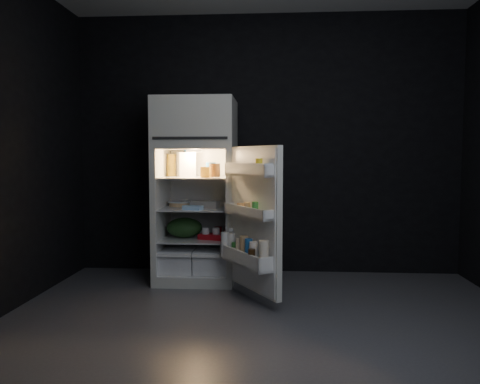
# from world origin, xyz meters

# --- Properties ---
(floor) EXTENTS (4.00, 3.40, 0.00)m
(floor) POSITION_xyz_m (0.00, 0.00, 0.00)
(floor) COLOR #4C4C51
(floor) RESTS_ON ground
(wall_back) EXTENTS (4.00, 0.00, 2.70)m
(wall_back) POSITION_xyz_m (0.00, 1.70, 1.35)
(wall_back) COLOR black
(wall_back) RESTS_ON ground
(wall_front) EXTENTS (4.00, 0.00, 2.70)m
(wall_front) POSITION_xyz_m (0.00, -1.70, 1.35)
(wall_front) COLOR black
(wall_front) RESTS_ON ground
(refrigerator) EXTENTS (0.76, 0.71, 1.78)m
(refrigerator) POSITION_xyz_m (-0.68, 1.32, 0.96)
(refrigerator) COLOR silver
(refrigerator) RESTS_ON ground
(fridge_door) EXTENTS (0.54, 0.71, 1.22)m
(fridge_door) POSITION_xyz_m (-0.11, 0.63, 0.68)
(fridge_door) COLOR silver
(fridge_door) RESTS_ON ground
(milk_jug) EXTENTS (0.21, 0.21, 0.24)m
(milk_jug) POSITION_xyz_m (-0.80, 1.36, 1.15)
(milk_jug) COLOR white
(milk_jug) RESTS_ON refrigerator
(mayo_jar) EXTENTS (0.11, 0.11, 0.14)m
(mayo_jar) POSITION_xyz_m (-0.54, 1.30, 1.10)
(mayo_jar) COLOR #1F5DA9
(mayo_jar) RESTS_ON refrigerator
(jam_jar) EXTENTS (0.13, 0.13, 0.13)m
(jam_jar) POSITION_xyz_m (-0.50, 1.27, 1.09)
(jam_jar) COLOR black
(jam_jar) RESTS_ON refrigerator
(amber_bottle) EXTENTS (0.11, 0.11, 0.22)m
(amber_bottle) POSITION_xyz_m (-0.96, 1.42, 1.14)
(amber_bottle) COLOR gold
(amber_bottle) RESTS_ON refrigerator
(small_carton) EXTENTS (0.09, 0.08, 0.10)m
(small_carton) POSITION_xyz_m (-0.57, 1.14, 1.08)
(small_carton) COLOR orange
(small_carton) RESTS_ON refrigerator
(egg_carton) EXTENTS (0.30, 0.18, 0.07)m
(egg_carton) POSITION_xyz_m (-0.59, 1.22, 0.76)
(egg_carton) COLOR gray
(egg_carton) RESTS_ON refrigerator
(pie) EXTENTS (0.36, 0.36, 0.04)m
(pie) POSITION_xyz_m (-0.84, 1.39, 0.75)
(pie) COLOR tan
(pie) RESTS_ON refrigerator
(flat_package) EXTENTS (0.20, 0.14, 0.04)m
(flat_package) POSITION_xyz_m (-0.68, 1.06, 0.75)
(flat_package) COLOR #9CC8F2
(flat_package) RESTS_ON refrigerator
(wrapped_pkg) EXTENTS (0.15, 0.13, 0.05)m
(wrapped_pkg) POSITION_xyz_m (-0.47, 1.44, 0.75)
(wrapped_pkg) COLOR beige
(wrapped_pkg) RESTS_ON refrigerator
(produce_bag) EXTENTS (0.38, 0.33, 0.20)m
(produce_bag) POSITION_xyz_m (-0.80, 1.27, 0.52)
(produce_bag) COLOR #193815
(produce_bag) RESTS_ON refrigerator
(yogurt_tray) EXTENTS (0.27, 0.20, 0.05)m
(yogurt_tray) POSITION_xyz_m (-0.52, 1.20, 0.45)
(yogurt_tray) COLOR #B10F17
(yogurt_tray) RESTS_ON refrigerator
(small_can_red) EXTENTS (0.09, 0.09, 0.09)m
(small_can_red) POSITION_xyz_m (-0.48, 1.40, 0.47)
(small_can_red) COLOR #B10F17
(small_can_red) RESTS_ON refrigerator
(small_can_silver) EXTENTS (0.08, 0.08, 0.09)m
(small_can_silver) POSITION_xyz_m (-0.40, 1.43, 0.47)
(small_can_silver) COLOR #BABBBF
(small_can_silver) RESTS_ON refrigerator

